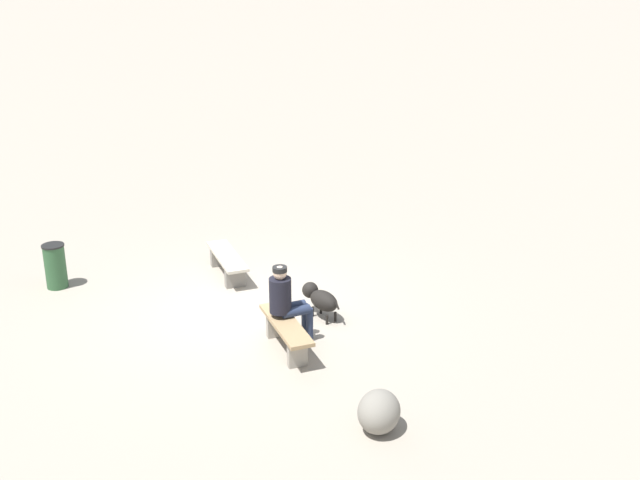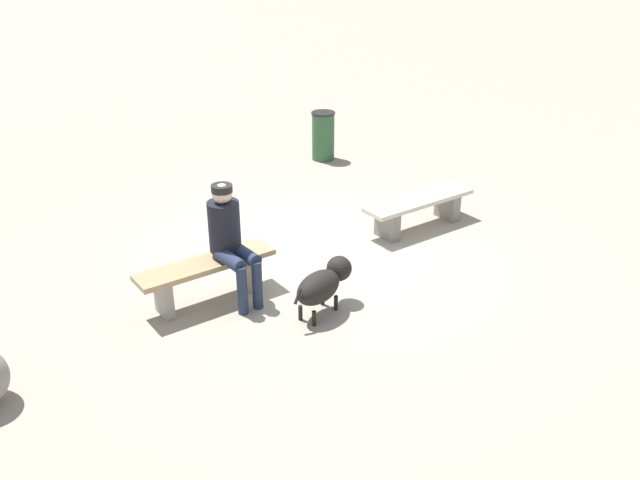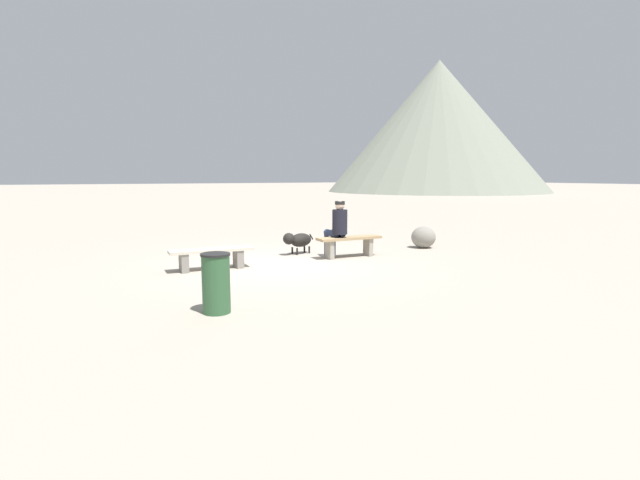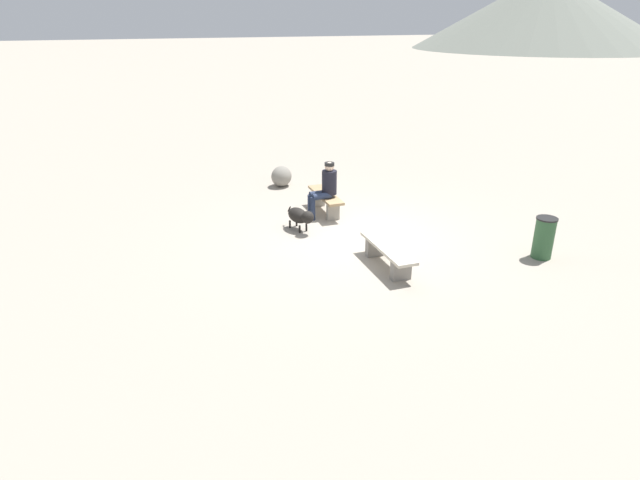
# 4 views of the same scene
# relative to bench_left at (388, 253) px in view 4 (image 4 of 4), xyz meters

# --- Properties ---
(ground) EXTENTS (210.00, 210.00, 0.06)m
(ground) POSITION_rel_bench_left_xyz_m (1.55, -0.10, -0.32)
(ground) COLOR #9E9384
(bench_left) EXTENTS (1.65, 0.43, 0.42)m
(bench_left) POSITION_rel_bench_left_xyz_m (0.00, 0.00, 0.00)
(bench_left) COLOR gray
(bench_left) RESTS_ON ground
(bench_right) EXTENTS (1.54, 0.40, 0.47)m
(bench_right) POSITION_rel_bench_left_xyz_m (3.17, 0.02, 0.06)
(bench_right) COLOR gray
(bench_right) RESTS_ON ground
(seated_person) EXTENTS (0.35, 0.67, 1.30)m
(seated_person) POSITION_rel_bench_left_xyz_m (2.91, 0.12, 0.47)
(seated_person) COLOR black
(seated_person) RESTS_ON ground
(dog) EXTENTS (0.87, 0.48, 0.53)m
(dog) POSITION_rel_bench_left_xyz_m (2.29, 0.95, 0.05)
(dog) COLOR black
(dog) RESTS_ON ground
(trash_bin) EXTENTS (0.40, 0.40, 0.82)m
(trash_bin) POSITION_rel_bench_left_xyz_m (-0.67, -3.01, 0.13)
(trash_bin) COLOR #2D5633
(trash_bin) RESTS_ON ground
(boulder) EXTENTS (0.82, 0.82, 0.56)m
(boulder) POSITION_rel_bench_left_xyz_m (5.59, 0.39, -0.01)
(boulder) COLOR gray
(boulder) RESTS_ON ground
(distant_peak_3) EXTENTS (34.70, 34.70, 9.59)m
(distant_peak_3) POSITION_rel_bench_left_xyz_m (54.52, -51.27, 4.51)
(distant_peak_3) COLOR slate
(distant_peak_3) RESTS_ON ground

